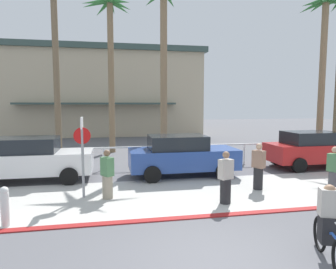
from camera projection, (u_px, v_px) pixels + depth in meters
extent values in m
plane|color=#5B5B60|center=(149.00, 162.00, 15.45)|extent=(80.00, 80.00, 0.00)
cube|color=beige|center=(172.00, 195.00, 9.79)|extent=(44.00, 4.00, 0.02)
cube|color=maroon|center=(187.00, 218.00, 7.83)|extent=(44.00, 0.24, 0.03)
cube|color=#BCAD8E|center=(100.00, 95.00, 31.54)|extent=(19.37, 10.88, 7.71)
cube|color=#384C47|center=(99.00, 56.00, 31.13)|extent=(19.97, 11.48, 0.50)
cube|color=#384C47|center=(97.00, 104.00, 25.82)|extent=(13.56, 1.20, 0.16)
cylinder|color=white|center=(153.00, 147.00, 13.89)|extent=(18.12, 0.08, 0.08)
cylinder|color=white|center=(50.00, 161.00, 13.09)|extent=(0.08, 0.08, 1.00)
cylinder|color=white|center=(103.00, 159.00, 13.51)|extent=(0.08, 0.08, 1.00)
cylinder|color=white|center=(153.00, 157.00, 13.94)|extent=(0.08, 0.08, 1.00)
cylinder|color=white|center=(200.00, 156.00, 14.36)|extent=(0.08, 0.08, 1.00)
cylinder|color=white|center=(244.00, 154.00, 14.79)|extent=(0.08, 0.08, 1.00)
cylinder|color=white|center=(286.00, 153.00, 15.22)|extent=(0.08, 0.08, 1.00)
cylinder|color=white|center=(325.00, 151.00, 15.64)|extent=(0.08, 0.08, 1.00)
cylinder|color=gray|center=(83.00, 164.00, 9.43)|extent=(0.08, 0.08, 2.20)
cube|color=white|center=(82.00, 123.00, 9.30)|extent=(0.04, 0.56, 0.36)
cylinder|color=red|center=(82.00, 136.00, 9.34)|extent=(0.52, 0.03, 0.52)
cylinder|color=white|center=(5.00, 210.00, 7.22)|extent=(0.20, 0.20, 0.85)
sphere|color=white|center=(4.00, 191.00, 7.17)|extent=(0.20, 0.20, 0.20)
cylinder|color=#756047|center=(56.00, 70.00, 17.47)|extent=(0.36, 0.36, 9.86)
cylinder|color=#846B4C|center=(111.00, 78.00, 18.11)|extent=(0.36, 0.36, 9.03)
cone|color=#387F3D|center=(120.00, 5.00, 17.79)|extent=(1.34, 0.32, 0.78)
cone|color=#387F3D|center=(120.00, 7.00, 18.26)|extent=(1.44, 1.28, 0.73)
cone|color=#387F3D|center=(112.00, 7.00, 18.51)|extent=(0.62, 1.78, 0.61)
cone|color=#387F3D|center=(103.00, 8.00, 18.31)|extent=(1.16, 1.70, 0.84)
cone|color=#387F3D|center=(96.00, 4.00, 17.80)|extent=(1.79, 0.91, 0.64)
cone|color=#387F3D|center=(96.00, 2.00, 17.24)|extent=(1.76, 0.90, 0.76)
cone|color=#387F3D|center=(120.00, 1.00, 17.32)|extent=(1.37, 1.22, 0.66)
cylinder|color=#846B4C|center=(164.00, 77.00, 15.68)|extent=(0.36, 0.36, 8.70)
cylinder|color=#846B4C|center=(322.00, 79.00, 17.28)|extent=(0.36, 0.36, 8.81)
cone|color=#2D6B33|center=(328.00, 7.00, 17.53)|extent=(1.45, 1.45, 0.76)
cone|color=#2D6B33|center=(318.00, 6.00, 17.52)|extent=(0.32, 1.45, 0.64)
cone|color=#2D6B33|center=(312.00, 6.00, 17.25)|extent=(1.30, 1.30, 0.83)
cone|color=#2D6B33|center=(314.00, 3.00, 16.71)|extent=(1.61, 0.32, 0.77)
cone|color=#2D6B33|center=(324.00, 0.00, 16.27)|extent=(1.29, 1.29, 0.78)
cone|color=#2D6B33|center=(334.00, 0.00, 16.22)|extent=(0.32, 1.41, 0.82)
cone|color=#2D6B33|center=(336.00, 5.00, 20.03)|extent=(0.57, 1.53, 0.83)
cone|color=#2D6B33|center=(331.00, 3.00, 19.84)|extent=(1.00, 1.41, 0.65)
cone|color=#2D6B33|center=(332.00, 0.00, 19.43)|extent=(1.40, 0.77, 0.63)
cube|color=white|center=(34.00, 162.00, 11.54)|extent=(4.40, 1.80, 0.80)
cube|color=#1E2328|center=(26.00, 145.00, 11.42)|extent=(2.29, 1.58, 0.56)
cylinder|color=black|center=(75.00, 166.00, 12.73)|extent=(0.66, 0.22, 0.66)
cylinder|color=black|center=(69.00, 176.00, 10.97)|extent=(0.66, 0.22, 0.66)
cylinder|color=black|center=(3.00, 169.00, 12.20)|extent=(0.66, 0.22, 0.66)
cube|color=#284793|center=(183.00, 159.00, 12.35)|extent=(4.40, 1.80, 0.80)
cube|color=#1E2328|center=(177.00, 142.00, 12.23)|extent=(2.29, 1.58, 0.56)
cylinder|color=black|center=(209.00, 163.00, 13.54)|extent=(0.66, 0.22, 0.66)
cylinder|color=black|center=(223.00, 171.00, 11.78)|extent=(0.66, 0.22, 0.66)
cylinder|color=black|center=(147.00, 165.00, 13.01)|extent=(0.66, 0.22, 0.66)
cylinder|color=black|center=(152.00, 175.00, 11.25)|extent=(0.66, 0.22, 0.66)
cube|color=red|center=(315.00, 152.00, 14.04)|extent=(4.40, 1.80, 0.80)
cube|color=#1E2328|center=(311.00, 138.00, 13.93)|extent=(2.29, 1.58, 0.56)
cylinder|color=black|center=(327.00, 156.00, 15.23)|extent=(0.66, 0.22, 0.66)
cylinder|color=black|center=(277.00, 158.00, 14.70)|extent=(0.66, 0.22, 0.66)
cylinder|color=black|center=(299.00, 165.00, 12.94)|extent=(0.66, 0.22, 0.66)
torus|color=black|center=(320.00, 234.00, 6.13)|extent=(0.32, 0.69, 0.72)
cylinder|color=#2851A8|center=(325.00, 234.00, 5.78)|extent=(0.30, 0.66, 0.35)
cylinder|color=#2851A8|center=(336.00, 239.00, 5.25)|extent=(0.19, 0.37, 0.07)
cylinder|color=#2851A8|center=(327.00, 232.00, 5.68)|extent=(0.05, 0.05, 0.44)
cube|color=#232326|center=(328.00, 229.00, 5.68)|extent=(0.38, 0.40, 0.52)
cube|color=#B7B2A8|center=(329.00, 202.00, 5.62)|extent=(0.41, 0.37, 0.52)
sphere|color=#9E7556|center=(330.00, 190.00, 5.60)|extent=(0.22, 0.22, 0.22)
cylinder|color=#232326|center=(258.00, 179.00, 10.39)|extent=(0.44, 0.44, 0.78)
cube|color=#93705B|center=(259.00, 159.00, 10.32)|extent=(0.42, 0.48, 0.60)
sphere|color=#D6A884|center=(259.00, 147.00, 10.27)|extent=(0.21, 0.21, 0.21)
cylinder|color=gray|center=(108.00, 187.00, 9.37)|extent=(0.44, 0.44, 0.75)
cube|color=#4C7F51|center=(107.00, 167.00, 9.30)|extent=(0.43, 0.48, 0.58)
sphere|color=brown|center=(107.00, 153.00, 9.26)|extent=(0.21, 0.21, 0.21)
cylinder|color=#4C4C51|center=(333.00, 183.00, 9.87)|extent=(0.43, 0.43, 0.76)
cube|color=#4C7F51|center=(335.00, 163.00, 9.80)|extent=(0.42, 0.47, 0.59)
sphere|color=#D6A884|center=(335.00, 150.00, 9.76)|extent=(0.21, 0.21, 0.21)
cylinder|color=#232326|center=(225.00, 191.00, 8.92)|extent=(0.40, 0.40, 0.76)
cube|color=#B7B2A8|center=(226.00, 169.00, 8.85)|extent=(0.46, 0.37, 0.58)
sphere|color=#9E7556|center=(226.00, 155.00, 8.81)|extent=(0.21, 0.21, 0.21)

